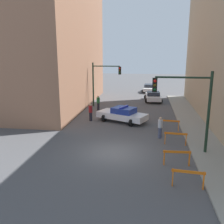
# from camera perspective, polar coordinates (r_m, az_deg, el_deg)

# --- Properties ---
(ground_plane) EXTENTS (120.00, 120.00, 0.00)m
(ground_plane) POSITION_cam_1_polar(r_m,az_deg,el_deg) (16.59, 0.41, -9.30)
(ground_plane) COLOR #4C4C4F
(sidewalk_right) EXTENTS (2.40, 44.00, 0.12)m
(sidewalk_right) POSITION_cam_1_polar(r_m,az_deg,el_deg) (16.96, 21.97, -9.60)
(sidewalk_right) COLOR gray
(sidewalk_right) RESTS_ON ground_plane
(building_corner_left) EXTENTS (14.00, 20.00, 15.41)m
(building_corner_left) POSITION_cam_1_polar(r_m,az_deg,el_deg) (32.36, -18.27, 15.21)
(building_corner_left) COLOR #93664C
(building_corner_left) RESTS_ON ground_plane
(traffic_light_near) EXTENTS (3.64, 0.35, 5.20)m
(traffic_light_near) POSITION_cam_1_polar(r_m,az_deg,el_deg) (16.34, 17.46, 2.66)
(traffic_light_near) COLOR black
(traffic_light_near) RESTS_ON sidewalk_right
(traffic_light_far) EXTENTS (3.44, 0.35, 5.20)m
(traffic_light_far) POSITION_cam_1_polar(r_m,az_deg,el_deg) (29.83, -2.27, 7.75)
(traffic_light_far) COLOR black
(traffic_light_far) RESTS_ON ground_plane
(police_car) EXTENTS (5.04, 3.64, 1.52)m
(police_car) POSITION_cam_1_polar(r_m,az_deg,el_deg) (23.44, 2.40, -0.53)
(police_car) COLOR white
(police_car) RESTS_ON ground_plane
(parked_car_near) EXTENTS (2.44, 4.40, 1.31)m
(parked_car_near) POSITION_cam_1_polar(r_m,az_deg,el_deg) (33.61, 9.37, 3.56)
(parked_car_near) COLOR silver
(parked_car_near) RESTS_ON ground_plane
(parked_car_mid) EXTENTS (2.42, 4.39, 1.31)m
(parked_car_mid) POSITION_cam_1_polar(r_m,az_deg,el_deg) (41.31, 8.55, 5.46)
(parked_car_mid) COLOR silver
(parked_car_mid) RESTS_ON ground_plane
(pedestrian_crossing) EXTENTS (0.45, 0.45, 1.66)m
(pedestrian_crossing) POSITION_cam_1_polar(r_m,az_deg,el_deg) (23.84, -4.92, 0.01)
(pedestrian_crossing) COLOR black
(pedestrian_crossing) RESTS_ON ground_plane
(pedestrian_corner) EXTENTS (0.48, 0.48, 1.66)m
(pedestrian_corner) POSITION_cam_1_polar(r_m,az_deg,el_deg) (28.15, -3.17, 2.16)
(pedestrian_corner) COLOR black
(pedestrian_corner) RESTS_ON ground_plane
(pedestrian_sidewalk) EXTENTS (0.49, 0.49, 1.66)m
(pedestrian_sidewalk) POSITION_cam_1_polar(r_m,az_deg,el_deg) (19.38, 10.95, -3.41)
(pedestrian_sidewalk) COLOR #474C66
(pedestrian_sidewalk) RESTS_ON ground_plane
(barrier_front) EXTENTS (1.60, 0.31, 0.90)m
(barrier_front) POSITION_cam_1_polar(r_m,az_deg,el_deg) (12.98, 17.02, -13.80)
(barrier_front) COLOR orange
(barrier_front) RESTS_ON ground_plane
(barrier_mid) EXTENTS (1.60, 0.24, 0.90)m
(barrier_mid) POSITION_cam_1_polar(r_m,az_deg,el_deg) (15.13, 14.61, -9.57)
(barrier_mid) COLOR orange
(barrier_mid) RESTS_ON ground_plane
(barrier_back) EXTENTS (1.60, 0.29, 0.90)m
(barrier_back) POSITION_cam_1_polar(r_m,az_deg,el_deg) (18.29, 14.33, -5.44)
(barrier_back) COLOR orange
(barrier_back) RESTS_ON ground_plane
(barrier_corner) EXTENTS (1.59, 0.34, 0.90)m
(barrier_corner) POSITION_cam_1_polar(r_m,az_deg,el_deg) (21.45, 13.06, -2.53)
(barrier_corner) COLOR orange
(barrier_corner) RESTS_ON ground_plane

